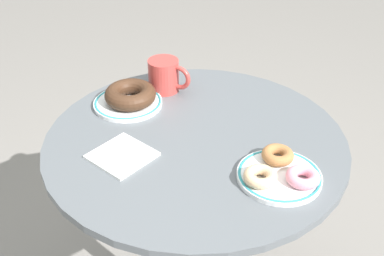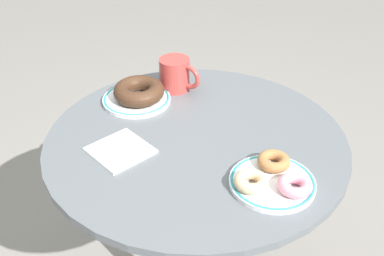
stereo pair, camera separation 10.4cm
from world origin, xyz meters
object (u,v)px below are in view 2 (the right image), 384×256
object	(u,v)px
donut_glazed	(251,181)
plate_left	(137,99)
plate_right	(272,182)
donut_chocolate	(139,91)
donut_cinnamon	(274,161)
paper_napkin	(120,150)
coffee_mug	(176,74)
donut_pink_frosted	(295,185)
cafe_table	(196,218)

from	to	relation	value
donut_glazed	plate_left	bearing A→B (deg)	169.66
plate_right	donut_chocolate	world-z (taller)	donut_chocolate
donut_glazed	donut_cinnamon	bearing A→B (deg)	93.52
donut_chocolate	paper_napkin	xyz separation A→B (m)	(0.13, -0.17, -0.03)
coffee_mug	plate_left	bearing A→B (deg)	-103.60
donut_pink_frosted	coffee_mug	distance (m)	0.48
plate_left	paper_napkin	world-z (taller)	plate_left
donut_pink_frosted	paper_napkin	bearing A→B (deg)	-158.66
cafe_table	donut_glazed	world-z (taller)	donut_glazed
cafe_table	donut_glazed	bearing A→B (deg)	-16.84
cafe_table	plate_right	distance (m)	0.34
plate_left	donut_glazed	size ratio (longest dim) A/B	2.56
donut_glazed	paper_napkin	distance (m)	0.30
plate_right	donut_cinnamon	xyz separation A→B (m)	(-0.03, 0.04, 0.02)
plate_right	paper_napkin	distance (m)	0.33
donut_chocolate	donut_cinnamon	bearing A→B (deg)	0.50
cafe_table	coffee_mug	size ratio (longest dim) A/B	6.18
donut_pink_frosted	paper_napkin	world-z (taller)	donut_pink_frosted
donut_chocolate	donut_glazed	distance (m)	0.42
cafe_table	donut_pink_frosted	bearing A→B (deg)	-2.81
cafe_table	donut_pink_frosted	size ratio (longest dim) A/B	10.92
cafe_table	paper_napkin	size ratio (longest dim) A/B	6.25
donut_pink_frosted	coffee_mug	bearing A→B (deg)	162.54
coffee_mug	donut_cinnamon	bearing A→B (deg)	-15.83
cafe_table	paper_napkin	bearing A→B (deg)	-119.41
cafe_table	donut_pink_frosted	distance (m)	0.38
cafe_table	donut_chocolate	size ratio (longest dim) A/B	5.74
donut_pink_frosted	donut_cinnamon	size ratio (longest dim) A/B	1.00
cafe_table	donut_cinnamon	xyz separation A→B (m)	(0.19, 0.02, 0.27)
donut_chocolate	donut_glazed	size ratio (longest dim) A/B	1.90
donut_pink_frosted	donut_chocolate	bearing A→B (deg)	176.24
donut_cinnamon	plate_left	bearing A→B (deg)	-179.21
plate_right	donut_cinnamon	bearing A→B (deg)	123.13
donut_chocolate	donut_glazed	xyz separation A→B (m)	(0.41, -0.08, -0.01)
plate_right	donut_glazed	xyz separation A→B (m)	(-0.02, -0.04, 0.02)
donut_pink_frosted	plate_right	bearing A→B (deg)	-174.32
donut_chocolate	coffee_mug	bearing A→B (deg)	80.25
donut_glazed	coffee_mug	xyz separation A→B (m)	(-0.39, 0.19, 0.02)
paper_napkin	donut_chocolate	bearing A→B (deg)	126.85
cafe_table	plate_left	size ratio (longest dim) A/B	4.26
donut_pink_frosted	donut_cinnamon	distance (m)	0.08
donut_pink_frosted	paper_napkin	distance (m)	0.38
plate_left	donut_chocolate	size ratio (longest dim) A/B	1.35
plate_left	donut_chocolate	world-z (taller)	donut_chocolate
donut_chocolate	paper_napkin	distance (m)	0.21
cafe_table	plate_left	bearing A→B (deg)	175.80
donut_cinnamon	coffee_mug	bearing A→B (deg)	164.17
plate_right	paper_napkin	bearing A→B (deg)	-156.46
plate_left	donut_cinnamon	xyz separation A→B (m)	(0.41, 0.01, 0.02)
plate_right	cafe_table	bearing A→B (deg)	175.38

